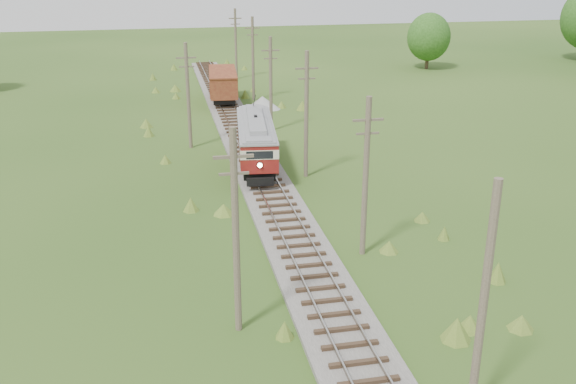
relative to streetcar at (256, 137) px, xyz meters
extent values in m
cube|color=#605B54|center=(0.00, 0.37, -2.31)|extent=(3.60, 96.00, 0.25)
cube|color=#726659|center=(-0.72, 0.37, -1.95)|extent=(0.08, 96.00, 0.17)
cube|color=#726659|center=(0.72, 0.37, -1.95)|extent=(0.08, 96.00, 0.17)
cube|color=#2D2116|center=(0.00, 0.37, -2.10)|extent=(2.40, 96.00, 0.16)
cube|color=black|center=(0.00, 0.00, -1.46)|extent=(3.26, 10.23, 0.41)
cube|color=maroon|center=(0.00, 0.00, -0.55)|extent=(3.74, 11.14, 1.00)
cube|color=beige|center=(0.00, 0.00, 0.27)|extent=(3.77, 11.20, 0.64)
cube|color=black|center=(0.00, 0.00, 0.27)|extent=(3.74, 10.72, 0.50)
cube|color=maroon|center=(0.00, 0.00, 0.72)|extent=(3.74, 11.14, 0.27)
cube|color=gray|center=(0.00, 0.00, 1.02)|extent=(3.80, 11.26, 0.35)
cube|color=gray|center=(0.00, 0.00, 1.33)|extent=(2.05, 8.27, 0.36)
sphere|color=#FFF2BF|center=(-0.61, -5.51, -0.41)|extent=(0.33, 0.33, 0.33)
cylinder|color=black|center=(0.18, 1.63, 2.36)|extent=(0.52, 4.22, 1.76)
cylinder|color=black|center=(-1.14, -4.03, -1.51)|extent=(0.19, 0.74, 0.73)
cylinder|color=black|center=(0.22, -4.18, -1.51)|extent=(0.19, 0.74, 0.73)
cylinder|color=black|center=(-0.22, 4.19, -1.51)|extent=(0.19, 0.74, 0.73)
cylinder|color=black|center=(1.14, 4.04, -1.51)|extent=(0.19, 0.74, 0.73)
cube|color=black|center=(0.00, 22.58, -1.50)|extent=(2.85, 7.85, 0.53)
cube|color=maroon|center=(0.00, 22.58, -0.16)|extent=(3.47, 8.74, 2.14)
cube|color=maroon|center=(0.00, 22.58, 0.96)|extent=(3.54, 8.92, 0.13)
cylinder|color=black|center=(-1.01, 20.09, -1.44)|extent=(0.20, 0.86, 0.85)
cylinder|color=black|center=(0.59, 19.96, -1.44)|extent=(0.20, 0.86, 0.85)
cylinder|color=black|center=(-0.59, 25.20, -1.44)|extent=(0.20, 0.86, 0.85)
cylinder|color=black|center=(1.01, 25.06, -1.44)|extent=(0.20, 0.86, 0.85)
cone|color=gray|center=(3.75, 19.58, -1.84)|extent=(3.18, 3.18, 1.19)
cone|color=gray|center=(4.54, 18.59, -2.08)|extent=(1.79, 1.79, 0.70)
cylinder|color=brown|center=(3.10, -28.63, 1.97)|extent=(0.30, 0.30, 8.80)
cylinder|color=brown|center=(3.30, -15.63, 1.87)|extent=(0.30, 0.30, 8.60)
cube|color=brown|center=(3.30, -15.63, 4.97)|extent=(1.60, 0.12, 0.12)
cube|color=brown|center=(3.30, -15.63, 4.27)|extent=(1.20, 0.10, 0.10)
cylinder|color=brown|center=(3.20, -2.63, 2.07)|extent=(0.30, 0.30, 9.00)
cube|color=brown|center=(3.20, -2.63, 5.37)|extent=(1.60, 0.12, 0.12)
cube|color=brown|center=(3.20, -2.63, 4.67)|extent=(1.20, 0.10, 0.10)
cylinder|color=brown|center=(3.00, 10.37, 1.77)|extent=(0.30, 0.30, 8.40)
cube|color=brown|center=(3.00, 10.37, 4.77)|extent=(1.60, 0.12, 0.12)
cube|color=brown|center=(3.00, 10.37, 4.07)|extent=(1.20, 0.10, 0.10)
cylinder|color=brown|center=(3.40, 23.37, 2.02)|extent=(0.30, 0.30, 8.90)
cube|color=brown|center=(3.40, 23.37, 5.27)|extent=(1.60, 0.12, 0.12)
cube|color=brown|center=(3.40, 23.37, 4.57)|extent=(1.20, 0.10, 0.10)
cylinder|color=brown|center=(3.20, 36.37, 1.92)|extent=(0.30, 0.30, 8.70)
cube|color=brown|center=(3.20, 36.37, 5.07)|extent=(1.60, 0.12, 0.12)
cube|color=brown|center=(3.20, 36.37, 4.37)|extent=(1.20, 0.10, 0.10)
cylinder|color=brown|center=(-4.20, -21.63, 2.07)|extent=(0.30, 0.30, 9.00)
cube|color=brown|center=(-4.20, -21.63, 5.37)|extent=(1.60, 0.12, 0.12)
cube|color=brown|center=(-4.20, -21.63, 4.67)|extent=(1.20, 0.10, 0.10)
cylinder|color=brown|center=(-4.50, 6.37, 1.87)|extent=(0.30, 0.30, 8.60)
cube|color=brown|center=(-4.50, 6.37, 4.97)|extent=(1.60, 0.12, 0.12)
cube|color=brown|center=(-4.50, 6.37, 4.27)|extent=(1.20, 0.10, 0.10)
cylinder|color=#38281C|center=(30.00, 38.37, -1.17)|extent=(0.50, 0.50, 2.52)
ellipsoid|color=#204815|center=(30.00, 38.37, 1.91)|extent=(5.88, 5.88, 6.47)
camera|label=1|loc=(-6.92, -45.39, 12.85)|focal=40.00mm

